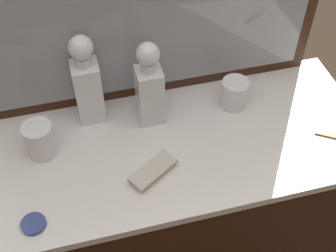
{
  "coord_description": "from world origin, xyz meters",
  "views": [
    {
      "loc": [
        -0.22,
        -0.85,
        1.98
      ],
      "look_at": [
        0.0,
        0.0,
        1.02
      ],
      "focal_mm": 48.68,
      "sensor_mm": 36.0,
      "label": 1
    }
  ],
  "objects_px": {
    "crystal_tumbler_center": "(234,94)",
    "porcelain_dish": "(33,224)",
    "crystal_decanter_center": "(88,87)",
    "crystal_decanter_rear": "(150,91)",
    "tortoiseshell_comb": "(335,136)",
    "silver_brush_right": "(153,171)",
    "crystal_tumbler_far_left": "(40,141)"
  },
  "relations": [
    {
      "from": "porcelain_dish",
      "to": "tortoiseshell_comb",
      "type": "relative_size",
      "value": 0.57
    },
    {
      "from": "crystal_decanter_center",
      "to": "silver_brush_right",
      "type": "height_order",
      "value": "crystal_decanter_center"
    },
    {
      "from": "crystal_tumbler_far_left",
      "to": "silver_brush_right",
      "type": "distance_m",
      "value": 0.34
    },
    {
      "from": "crystal_tumbler_center",
      "to": "crystal_tumbler_far_left",
      "type": "bearing_deg",
      "value": -175.57
    },
    {
      "from": "crystal_decanter_rear",
      "to": "silver_brush_right",
      "type": "relative_size",
      "value": 1.9
    },
    {
      "from": "crystal_decanter_center",
      "to": "silver_brush_right",
      "type": "xyz_separation_m",
      "value": [
        0.13,
        -0.27,
        -0.11
      ]
    },
    {
      "from": "crystal_decanter_center",
      "to": "silver_brush_right",
      "type": "bearing_deg",
      "value": -64.02
    },
    {
      "from": "crystal_tumbler_far_left",
      "to": "tortoiseshell_comb",
      "type": "xyz_separation_m",
      "value": [
        0.86,
        -0.16,
        -0.05
      ]
    },
    {
      "from": "crystal_tumbler_center",
      "to": "silver_brush_right",
      "type": "relative_size",
      "value": 0.63
    },
    {
      "from": "crystal_tumbler_far_left",
      "to": "crystal_tumbler_center",
      "type": "bearing_deg",
      "value": 4.43
    },
    {
      "from": "crystal_decanter_center",
      "to": "silver_brush_right",
      "type": "distance_m",
      "value": 0.32
    },
    {
      "from": "crystal_tumbler_center",
      "to": "porcelain_dish",
      "type": "xyz_separation_m",
      "value": [
        -0.65,
        -0.29,
        -0.04
      ]
    },
    {
      "from": "crystal_tumbler_center",
      "to": "silver_brush_right",
      "type": "distance_m",
      "value": 0.38
    },
    {
      "from": "porcelain_dish",
      "to": "crystal_decanter_rear",
      "type": "bearing_deg",
      "value": 38.08
    },
    {
      "from": "crystal_tumbler_far_left",
      "to": "porcelain_dish",
      "type": "bearing_deg",
      "value": -99.99
    },
    {
      "from": "silver_brush_right",
      "to": "crystal_decanter_center",
      "type": "bearing_deg",
      "value": 115.98
    },
    {
      "from": "crystal_tumbler_center",
      "to": "porcelain_dish",
      "type": "bearing_deg",
      "value": -156.05
    },
    {
      "from": "crystal_tumbler_far_left",
      "to": "crystal_decanter_rear",
      "type": "bearing_deg",
      "value": 9.3
    },
    {
      "from": "porcelain_dish",
      "to": "silver_brush_right",
      "type": "bearing_deg",
      "value": 13.6
    },
    {
      "from": "crystal_decanter_rear",
      "to": "silver_brush_right",
      "type": "bearing_deg",
      "value": -101.23
    },
    {
      "from": "porcelain_dish",
      "to": "tortoiseshell_comb",
      "type": "height_order",
      "value": "porcelain_dish"
    },
    {
      "from": "silver_brush_right",
      "to": "porcelain_dish",
      "type": "bearing_deg",
      "value": -166.4
    },
    {
      "from": "crystal_decanter_rear",
      "to": "porcelain_dish",
      "type": "distance_m",
      "value": 0.49
    },
    {
      "from": "crystal_decanter_rear",
      "to": "porcelain_dish",
      "type": "height_order",
      "value": "crystal_decanter_rear"
    },
    {
      "from": "crystal_tumbler_center",
      "to": "porcelain_dish",
      "type": "relative_size",
      "value": 1.47
    },
    {
      "from": "crystal_tumbler_center",
      "to": "tortoiseshell_comb",
      "type": "xyz_separation_m",
      "value": [
        0.25,
        -0.21,
        -0.04
      ]
    },
    {
      "from": "tortoiseshell_comb",
      "to": "crystal_tumbler_far_left",
      "type": "bearing_deg",
      "value": 169.19
    },
    {
      "from": "crystal_tumbler_center",
      "to": "tortoiseshell_comb",
      "type": "bearing_deg",
      "value": -39.95
    },
    {
      "from": "tortoiseshell_comb",
      "to": "silver_brush_right",
      "type": "bearing_deg",
      "value": 179.64
    },
    {
      "from": "porcelain_dish",
      "to": "crystal_decanter_center",
      "type": "bearing_deg",
      "value": 60.05
    },
    {
      "from": "crystal_decanter_center",
      "to": "crystal_decanter_rear",
      "type": "height_order",
      "value": "crystal_decanter_center"
    },
    {
      "from": "silver_brush_right",
      "to": "porcelain_dish",
      "type": "xyz_separation_m",
      "value": [
        -0.34,
        -0.08,
        -0.01
      ]
    }
  ]
}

